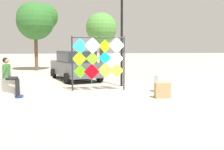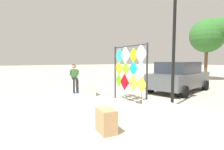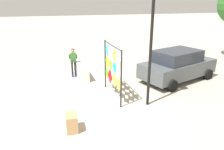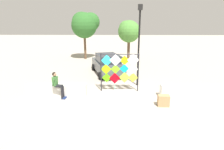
{
  "view_description": "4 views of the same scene",
  "coord_description": "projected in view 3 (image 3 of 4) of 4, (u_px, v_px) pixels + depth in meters",
  "views": [
    {
      "loc": [
        -1.48,
        -11.99,
        2.06
      ],
      "look_at": [
        0.39,
        0.44,
        0.72
      ],
      "focal_mm": 44.51,
      "sensor_mm": 36.0,
      "label": 1
    },
    {
      "loc": [
        6.04,
        -3.5,
        1.85
      ],
      "look_at": [
        -0.76,
        0.1,
        1.19
      ],
      "focal_mm": 28.34,
      "sensor_mm": 36.0,
      "label": 2
    },
    {
      "loc": [
        8.6,
        -2.16,
        4.26
      ],
      "look_at": [
        -0.24,
        0.61,
        1.04
      ],
      "focal_mm": 34.14,
      "sensor_mm": 36.0,
      "label": 3
    },
    {
      "loc": [
        -0.45,
        -10.46,
        4.26
      ],
      "look_at": [
        -0.69,
        0.43,
        1.13
      ],
      "focal_mm": 28.81,
      "sensor_mm": 36.0,
      "label": 4
    }
  ],
  "objects": [
    {
      "name": "plaza_ledge_left",
      "position": [
        80.0,
        67.0,
        13.21
      ],
      "size": [
        3.61,
        0.51,
        0.75
      ],
      "primitive_type": "cube",
      "color": "silver",
      "rests_on": "ground"
    },
    {
      "name": "cardboard_box_large",
      "position": [
        72.0,
        123.0,
        7.33
      ],
      "size": [
        0.61,
        0.4,
        0.61
      ],
      "primitive_type": "cube",
      "rotation": [
        0.0,
        0.0,
        -0.04
      ],
      "color": "tan",
      "rests_on": "ground"
    },
    {
      "name": "plaza_ledge_right",
      "position": [
        127.0,
        149.0,
        5.91
      ],
      "size": [
        3.61,
        0.51,
        0.75
      ],
      "primitive_type": "cube",
      "color": "silver",
      "rests_on": "ground"
    },
    {
      "name": "lamp_post",
      "position": [
        152.0,
        27.0,
        8.21
      ],
      "size": [
        0.28,
        0.28,
        5.45
      ],
      "color": "black",
      "rests_on": "ground"
    },
    {
      "name": "parked_car",
      "position": [
        178.0,
        65.0,
        11.89
      ],
      "size": [
        3.15,
        4.84,
        1.74
      ],
      "color": "#4C5156",
      "rests_on": "ground"
    },
    {
      "name": "ground",
      "position": [
        101.0,
        99.0,
        9.77
      ],
      "size": [
        120.0,
        120.0,
        0.0
      ],
      "primitive_type": "plane",
      "color": "#ADA393"
    },
    {
      "name": "kite_display_rack",
      "position": [
        112.0,
        66.0,
        9.63
      ],
      "size": [
        2.45,
        0.08,
        2.47
      ],
      "color": "#232328",
      "rests_on": "ground"
    },
    {
      "name": "seated_vendor",
      "position": [
        73.0,
        60.0,
        12.72
      ],
      "size": [
        0.74,
        0.54,
        1.6
      ],
      "color": "black",
      "rests_on": "ground"
    }
  ]
}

